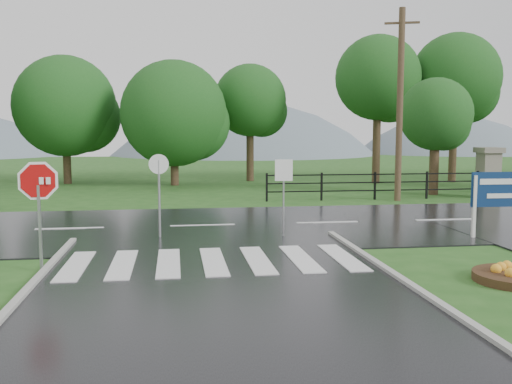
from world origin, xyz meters
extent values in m
plane|color=#25531B|center=(0.00, 0.00, 0.00)|extent=(120.00, 120.00, 0.00)
cube|color=black|center=(0.00, 10.00, 0.00)|extent=(90.00, 8.00, 0.04)
cube|color=silver|center=(-3.00, 5.00, 0.06)|extent=(0.50, 2.80, 0.02)
cube|color=silver|center=(-2.00, 5.00, 0.06)|extent=(0.50, 2.80, 0.02)
cube|color=silver|center=(-1.00, 5.00, 0.06)|extent=(0.50, 2.80, 0.02)
cube|color=silver|center=(0.00, 5.00, 0.06)|extent=(0.50, 2.80, 0.02)
cube|color=silver|center=(1.00, 5.00, 0.06)|extent=(0.50, 2.80, 0.02)
cube|color=silver|center=(2.00, 5.00, 0.06)|extent=(0.50, 2.80, 0.02)
cube|color=silver|center=(3.00, 5.00, 0.06)|extent=(0.50, 2.80, 0.02)
cube|color=gray|center=(13.00, 16.00, 1.00)|extent=(0.80, 0.80, 2.00)
cube|color=#6B6659|center=(13.00, 16.00, 2.12)|extent=(1.00, 1.00, 0.24)
cube|color=black|center=(7.75, 16.00, 0.40)|extent=(9.50, 0.05, 0.05)
cube|color=black|center=(7.75, 16.00, 0.75)|extent=(9.50, 0.05, 0.05)
cube|color=black|center=(7.75, 16.00, 1.10)|extent=(9.50, 0.05, 0.05)
cube|color=black|center=(3.00, 16.00, 0.60)|extent=(0.08, 0.08, 1.20)
cube|color=black|center=(12.50, 16.00, 0.60)|extent=(0.08, 0.08, 1.20)
sphere|color=slate|center=(8.00, 65.00, -17.28)|extent=(48.00, 48.00, 48.00)
sphere|color=slate|center=(36.00, 65.00, -12.96)|extent=(36.00, 36.00, 36.00)
cube|color=#939399|center=(-3.66, 4.77, 0.92)|extent=(0.06, 0.06, 1.85)
cylinder|color=white|center=(-3.66, 4.78, 1.94)|extent=(1.07, 0.33, 1.11)
cylinder|color=#A40B0B|center=(-3.66, 4.77, 1.94)|extent=(0.93, 0.30, 0.97)
cube|color=silver|center=(7.33, 6.96, 0.88)|extent=(0.09, 0.09, 1.76)
cube|color=navy|center=(8.29, 6.96, 1.36)|extent=(2.11, 0.11, 0.97)
cube|color=white|center=(8.29, 6.93, 1.58)|extent=(1.67, 0.06, 0.16)
cube|color=white|center=(8.29, 6.93, 1.19)|extent=(1.23, 0.04, 0.13)
cube|color=#939399|center=(2.15, 7.86, 1.03)|extent=(0.04, 0.04, 2.06)
cube|color=white|center=(2.15, 7.84, 1.90)|extent=(0.49, 0.06, 0.60)
cylinder|color=#939399|center=(-1.26, 8.18, 1.09)|extent=(0.07, 0.07, 2.18)
cylinder|color=white|center=(-1.26, 8.16, 2.07)|extent=(0.55, 0.06, 0.55)
cylinder|color=#473523|center=(8.58, 15.50, 4.02)|extent=(0.27, 0.27, 8.04)
cube|color=brown|center=(8.58, 15.50, 7.42)|extent=(1.38, 0.54, 0.09)
cylinder|color=#3D2B1C|center=(11.15, 17.50, 1.56)|extent=(0.40, 0.40, 3.11)
sphere|color=#164817|center=(11.15, 17.50, 3.74)|extent=(3.36, 3.36, 3.36)
camera|label=1|loc=(-0.83, -7.58, 2.98)|focal=40.00mm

